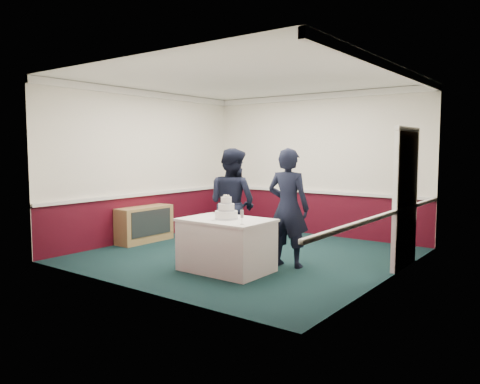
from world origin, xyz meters
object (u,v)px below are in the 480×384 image
Objects in this scene: sideboard at (145,224)px; cake_table at (226,244)px; cake_knife at (216,220)px; champagne_flute at (242,215)px; person_woman at (288,208)px; wedding_cake at (226,212)px; person_man at (232,203)px.

cake_table is at bearing -15.82° from sideboard.
cake_knife is 0.55m from champagne_flute.
sideboard is 0.65× the size of person_woman.
champagne_flute is at bearing -29.25° from wedding_cake.
wedding_cake is at bearing 95.03° from cake_knife.
cake_table is at bearing -90.00° from wedding_cake.
wedding_cake reaches higher than cake_knife.
cake_knife is (2.63, -0.96, 0.44)m from sideboard.
person_man is (-0.42, 0.93, 0.13)m from cake_knife.
cake_table reaches higher than sideboard.
champagne_flute reaches higher than cake_knife.
wedding_cake is at bearing 150.75° from champagne_flute.
sideboard is 2.77m from cake_table.
person_man is at bearing 127.96° from cake_knife.
sideboard is 2.82m from wedding_cake.
sideboard is at bearing 3.81° from person_man.
person_man is (-0.45, 0.73, 0.02)m from wedding_cake.
champagne_flute is at bearing -18.11° from sideboard.
champagne_flute is (0.50, -0.28, 0.53)m from cake_table.
cake_knife is 0.12× the size of person_woman.
wedding_cake is (2.66, -0.76, 0.55)m from sideboard.
person_woman is at bearing 52.58° from cake_table.
cake_table is 3.63× the size of wedding_cake.
cake_knife is at bearing -98.53° from cake_table.
person_woman is (0.60, 0.79, 0.52)m from cake_table.
champagne_flute reaches higher than cake_table.
wedding_cake reaches higher than champagne_flute.
person_woman reaches higher than wedding_cake.
wedding_cake reaches higher than cake_table.
cake_knife is at bearing 118.99° from person_man.
cake_knife is at bearing -98.53° from wedding_cake.
sideboard is at bearing 173.63° from cake_knife.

